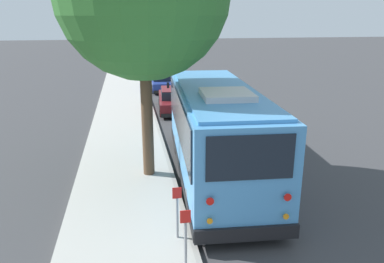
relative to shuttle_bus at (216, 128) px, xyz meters
name	(u,v)px	position (x,y,z in m)	size (l,w,h in m)	color
ground_plane	(215,162)	(1.37, -0.30, -1.78)	(160.00, 160.00, 0.00)	#3D3D3F
sidewalk_slab	(124,166)	(1.37, 3.14, -1.70)	(80.00, 3.18, 0.15)	#B2AFA8
curb_strip	(169,163)	(1.37, 1.48, -1.70)	(80.00, 0.14, 0.15)	#9D9A94
shuttle_bus	(216,128)	(0.00, 0.00, 0.00)	(8.85, 3.06, 3.32)	#4C93D1
parked_sedan_maroon	(174,100)	(9.84, 0.18, -1.16)	(4.71, 2.07, 1.32)	maroon
parked_sedan_blue	(162,82)	(16.46, 0.24, -1.17)	(4.66, 1.78, 1.30)	navy
sign_post_near	(186,241)	(-4.94, 1.82, -0.88)	(0.06, 0.22, 1.45)	gray
sign_post_far	(177,212)	(-3.64, 1.82, -0.93)	(0.06, 0.22, 1.34)	gray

